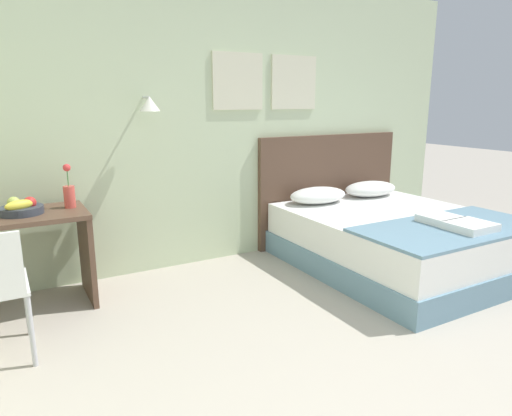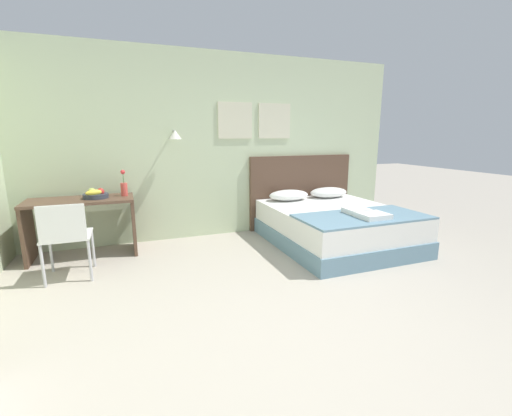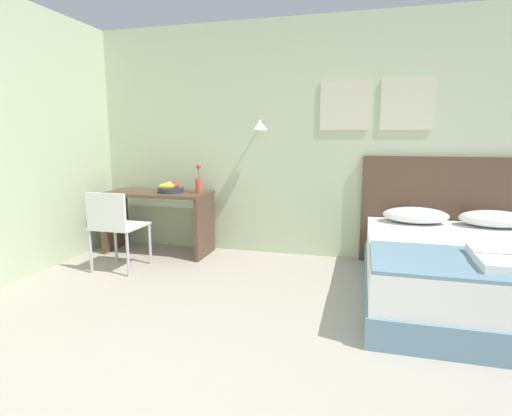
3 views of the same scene
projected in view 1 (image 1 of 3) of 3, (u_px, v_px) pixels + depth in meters
The scene contains 10 objects.
wall_back at pixel (203, 122), 4.21m from camera, with size 5.98×0.31×2.65m.
bed at pixel (396, 241), 4.24m from camera, with size 1.66×1.98×0.51m.
headboard at pixel (329, 188), 5.02m from camera, with size 1.78×0.06×1.17m.
pillow_left at pixel (318, 195), 4.62m from camera, with size 0.63×0.38×0.16m.
pillow_right at pixel (370, 189), 4.96m from camera, with size 0.63×0.38×0.16m.
throw_blanket at pixel (452, 228), 3.69m from camera, with size 1.61×0.79×0.02m.
folded_towel_near_foot at pixel (440, 219), 3.81m from camera, with size 0.30×0.28×0.06m.
folded_towel_mid_bed at pixel (470, 226), 3.58m from camera, with size 0.34×0.30×0.06m.
fruit_bowl at pixel (21, 208), 3.26m from camera, with size 0.30×0.30×0.12m.
flower_vase at pixel (69, 193), 3.45m from camera, with size 0.08×0.08×0.33m.
Camera 1 is at (-1.68, -0.97, 1.53)m, focal length 32.00 mm.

